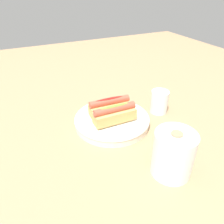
{
  "coord_description": "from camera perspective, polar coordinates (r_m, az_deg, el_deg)",
  "views": [
    {
      "loc": [
        0.27,
        0.62,
        0.47
      ],
      "look_at": [
        -0.01,
        0.02,
        0.05
      ],
      "focal_mm": 35.07,
      "sensor_mm": 36.0,
      "label": 1
    }
  ],
  "objects": [
    {
      "name": "water_glass",
      "position": [
        0.88,
        12.19,
        2.34
      ],
      "size": [
        0.07,
        0.07,
        0.09
      ],
      "color": "white",
      "rests_on": "ground_plane"
    },
    {
      "name": "hotdog_front",
      "position": [
        0.8,
        -0.65,
        1.46
      ],
      "size": [
        0.15,
        0.06,
        0.06
      ],
      "color": "tan",
      "rests_on": "serving_bowl"
    },
    {
      "name": "serving_bowl",
      "position": [
        0.8,
        0.0,
        -2.11
      ],
      "size": [
        0.27,
        0.27,
        0.03
      ],
      "color": "silver",
      "rests_on": "ground_plane"
    },
    {
      "name": "paper_towel_roll",
      "position": [
        0.61,
        15.65,
        -10.46
      ],
      "size": [
        0.11,
        0.11,
        0.13
      ],
      "color": "white",
      "rests_on": "ground_plane"
    },
    {
      "name": "hotdog_back",
      "position": [
        0.76,
        0.69,
        -0.54
      ],
      "size": [
        0.15,
        0.05,
        0.06
      ],
      "color": "tan",
      "rests_on": "serving_bowl"
    },
    {
      "name": "ground_plane",
      "position": [
        0.82,
        -1.32,
        -2.79
      ],
      "size": [
        2.4,
        2.4,
        0.0
      ],
      "primitive_type": "plane",
      "color": "#9E7A56"
    }
  ]
}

